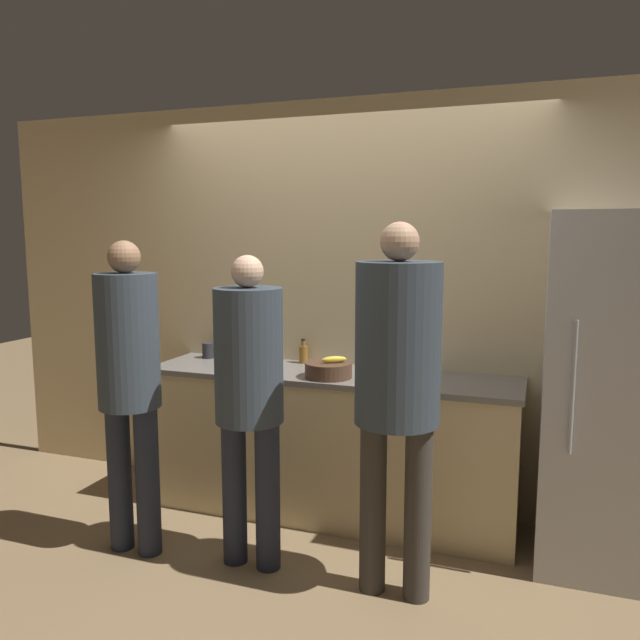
% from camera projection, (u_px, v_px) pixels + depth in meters
% --- Properties ---
extents(ground_plane, '(14.00, 14.00, 0.00)m').
position_uv_depth(ground_plane, '(312.00, 537.00, 3.65)').
color(ground_plane, '#8C704C').
extents(wall_back, '(5.20, 0.06, 2.60)m').
position_uv_depth(wall_back, '(345.00, 305.00, 4.06)').
color(wall_back, '#D6BC8C').
rests_on(wall_back, ground_plane).
extents(counter, '(2.29, 0.61, 0.91)m').
position_uv_depth(counter, '(331.00, 443.00, 3.90)').
color(counter, beige).
rests_on(counter, ground_plane).
extents(refrigerator, '(0.68, 0.71, 1.87)m').
position_uv_depth(refrigerator, '(611.00, 393.00, 3.25)').
color(refrigerator, '#B7B7BC').
rests_on(refrigerator, ground_plane).
extents(person_left, '(0.33, 0.33, 1.72)m').
position_uv_depth(person_left, '(129.00, 372.00, 3.36)').
color(person_left, '#232838').
rests_on(person_left, ground_plane).
extents(person_center, '(0.35, 0.35, 1.65)m').
position_uv_depth(person_center, '(249.00, 384.00, 3.21)').
color(person_center, '#232838').
rests_on(person_center, ground_plane).
extents(person_right, '(0.40, 0.40, 1.81)m').
position_uv_depth(person_right, '(397.00, 371.00, 2.92)').
color(person_right, '#38332D').
rests_on(person_right, ground_plane).
extents(fruit_bowl, '(0.28, 0.28, 0.13)m').
position_uv_depth(fruit_bowl, '(329.00, 370.00, 3.69)').
color(fruit_bowl, '#4C3323').
rests_on(fruit_bowl, counter).
extents(utensil_crock, '(0.10, 0.10, 0.28)m').
position_uv_depth(utensil_crock, '(228.00, 348.00, 4.27)').
color(utensil_crock, '#ADA393').
rests_on(utensil_crock, counter).
extents(bottle_amber, '(0.06, 0.06, 0.16)m').
position_uv_depth(bottle_amber, '(303.00, 353.00, 4.10)').
color(bottle_amber, brown).
rests_on(bottle_amber, counter).
extents(bottle_dark, '(0.08, 0.08, 0.17)m').
position_uv_depth(bottle_dark, '(412.00, 363.00, 3.79)').
color(bottle_dark, '#333338').
rests_on(bottle_dark, counter).
extents(cup_black, '(0.08, 0.08, 0.10)m').
position_uv_depth(cup_black, '(208.00, 351.00, 4.27)').
color(cup_black, '#28282D').
rests_on(cup_black, counter).
extents(potted_plant, '(0.15, 0.15, 0.25)m').
position_uv_depth(potted_plant, '(248.00, 340.00, 4.17)').
color(potted_plant, '#9E6042').
rests_on(potted_plant, counter).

